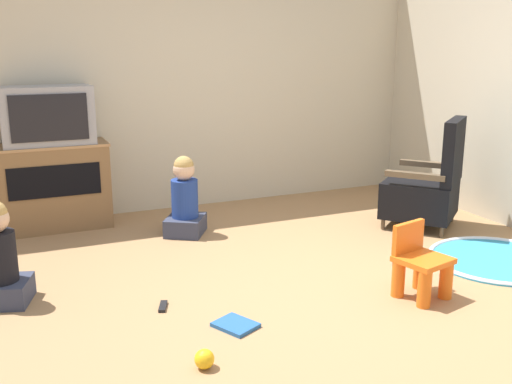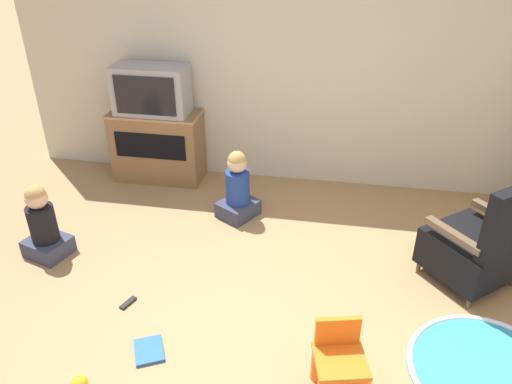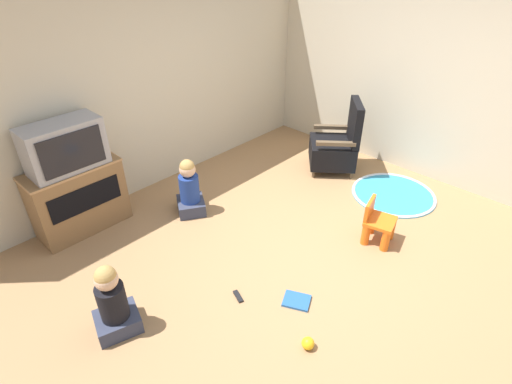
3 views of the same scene
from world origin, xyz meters
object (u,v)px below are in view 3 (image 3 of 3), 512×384
object	(u,v)px
toy_ball	(308,343)
book	(297,301)
tv_cabinet	(78,197)
child_watching_center	(113,304)
remote_control	(238,296)
black_armchair	(337,146)
child_watching_left	(189,190)
yellow_kid_chair	(378,225)
television	(64,146)

from	to	relation	value
toy_ball	book	bearing A→B (deg)	49.02
tv_cabinet	toy_ball	size ratio (longest dim) A/B	9.32
tv_cabinet	child_watching_center	size ratio (longest dim) A/B	1.42
toy_ball	remote_control	distance (m)	0.80
black_armchair	tv_cabinet	bearing A→B (deg)	-62.48
black_armchair	book	distance (m)	2.64
black_armchair	child_watching_left	bearing A→B (deg)	-57.43
child_watching_left	child_watching_center	xyz separation A→B (m)	(-1.52, -0.91, -0.00)
child_watching_center	yellow_kid_chair	bearing A→B (deg)	-3.61
yellow_kid_chair	tv_cabinet	bearing A→B (deg)	115.36
black_armchair	child_watching_left	world-z (taller)	black_armchair
television	child_watching_center	size ratio (longest dim) A/B	1.11
tv_cabinet	television	bearing A→B (deg)	-90.00
toy_ball	remote_control	bearing A→B (deg)	90.76
book	remote_control	xyz separation A→B (m)	(-0.33, 0.43, -0.00)
yellow_kid_chair	toy_ball	size ratio (longest dim) A/B	4.62
toy_ball	yellow_kid_chair	bearing A→B (deg)	10.40
book	child_watching_center	bearing A→B (deg)	28.02
black_armchair	book	xyz separation A→B (m)	(-2.34, -1.17, -0.35)
black_armchair	yellow_kid_chair	xyz separation A→B (m)	(-1.04, -1.24, -0.16)
child_watching_center	remote_control	xyz separation A→B (m)	(0.94, -0.49, -0.29)
child_watching_left	child_watching_center	world-z (taller)	child_watching_left
toy_ball	book	size ratio (longest dim) A/B	0.35
tv_cabinet	black_armchair	bearing A→B (deg)	-22.76
child_watching_left	toy_ball	world-z (taller)	child_watching_left
toy_ball	black_armchair	bearing A→B (deg)	30.09
child_watching_left	yellow_kid_chair	bearing A→B (deg)	-119.91
toy_ball	book	distance (m)	0.49
tv_cabinet	yellow_kid_chair	world-z (taller)	tv_cabinet
child_watching_left	tv_cabinet	bearing A→B (deg)	89.51
yellow_kid_chair	book	distance (m)	1.31
television	yellow_kid_chair	world-z (taller)	television
book	television	bearing A→B (deg)	-8.35
child_watching_left	remote_control	distance (m)	1.55
yellow_kid_chair	child_watching_center	xyz separation A→B (m)	(-2.57, 1.00, 0.09)
toy_ball	remote_control	xyz separation A→B (m)	(-0.01, 0.80, -0.04)
child_watching_center	remote_control	bearing A→B (deg)	-10.08
yellow_kid_chair	book	world-z (taller)	yellow_kid_chair
tv_cabinet	child_watching_left	size ratio (longest dim) A/B	1.41
black_armchair	remote_control	world-z (taller)	black_armchair
black_armchair	yellow_kid_chair	world-z (taller)	black_armchair
tv_cabinet	toy_ball	xyz separation A→B (m)	(0.46, -2.85, -0.35)
tv_cabinet	child_watching_center	xyz separation A→B (m)	(-0.49, -1.56, -0.10)
television	book	world-z (taller)	television
yellow_kid_chair	child_watching_left	xyz separation A→B (m)	(-1.05, 1.91, 0.10)
tv_cabinet	yellow_kid_chair	xyz separation A→B (m)	(2.08, -2.55, -0.20)
black_armchair	child_watching_center	xyz separation A→B (m)	(-3.61, -0.25, -0.06)
television	black_armchair	size ratio (longest dim) A/B	0.77
tv_cabinet	child_watching_center	bearing A→B (deg)	-107.46
tv_cabinet	remote_control	size ratio (longest dim) A/B	6.34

